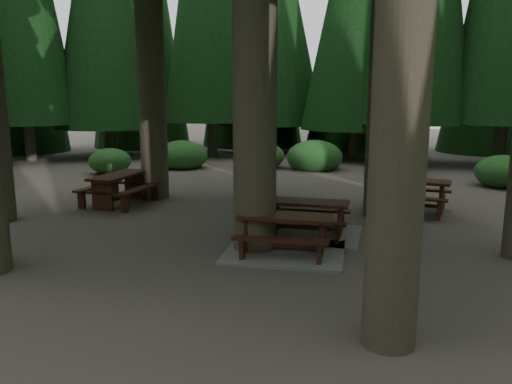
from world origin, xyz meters
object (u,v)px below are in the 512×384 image
at_px(picnic_table_a, 285,241).
at_px(picnic_table_d, 410,190).
at_px(picnic_table_b, 119,184).
at_px(picnic_table_c, 307,224).

height_order(picnic_table_a, picnic_table_d, picnic_table_d).
distance_m(picnic_table_a, picnic_table_b, 6.26).
xyz_separation_m(picnic_table_b, picnic_table_d, (7.45, 2.77, -0.00)).
height_order(picnic_table_a, picnic_table_c, same).
xyz_separation_m(picnic_table_c, picnic_table_d, (1.60, 3.38, 0.31)).
height_order(picnic_table_c, picnic_table_d, picnic_table_d).
xyz_separation_m(picnic_table_a, picnic_table_d, (1.53, 4.79, 0.31)).
xyz_separation_m(picnic_table_b, picnic_table_c, (5.85, -0.61, -0.31)).
distance_m(picnic_table_a, picnic_table_c, 1.41).
xyz_separation_m(picnic_table_a, picnic_table_c, (-0.07, 1.41, 0.00)).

